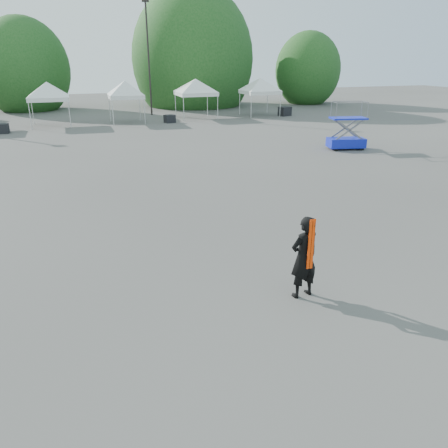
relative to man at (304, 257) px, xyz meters
name	(u,v)px	position (x,y,z in m)	size (l,w,h in m)	color
ground	(254,260)	(-0.32, 2.07, -0.97)	(120.00, 120.00, 0.00)	#474442
light_pole_east	(148,52)	(2.68, 34.07, 4.55)	(0.60, 0.25, 9.80)	black
tree_mid_w	(25,69)	(-8.32, 42.07, 2.96)	(4.16, 4.16, 6.33)	#382314
tree_mid_e	(193,59)	(8.68, 41.07, 3.87)	(5.12, 5.12, 7.79)	#382314
tree_far_e	(308,70)	(21.68, 39.07, 2.66)	(3.84, 3.84, 5.84)	#382314
tent_d	(47,85)	(-6.01, 29.88, 2.09)	(4.24, 4.24, 3.88)	silver
tent_e	(125,84)	(-0.11, 29.68, 2.09)	(3.82, 3.82, 3.88)	silver
tent_f	(196,82)	(6.06, 30.66, 2.09)	(4.56, 4.56, 3.88)	silver
tent_g	(260,81)	(12.04, 30.39, 2.09)	(4.29, 4.29, 3.88)	silver
man	(304,257)	(0.00, 0.00, 0.00)	(0.78, 0.58, 1.93)	black
scissor_lift	(348,126)	(10.63, 14.24, 0.40)	(2.29, 1.49, 2.72)	#0D14B3
crate_west	(2,129)	(-9.28, 27.05, -0.63)	(0.87, 0.68, 0.68)	black
crate_mid	(170,119)	(3.16, 28.45, -0.65)	(0.83, 0.64, 0.64)	black
crate_east	(285,111)	(14.19, 29.45, -0.57)	(1.03, 0.80, 0.80)	black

